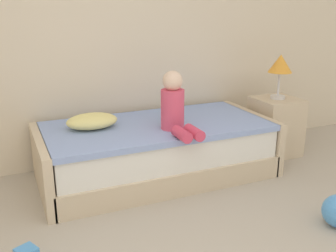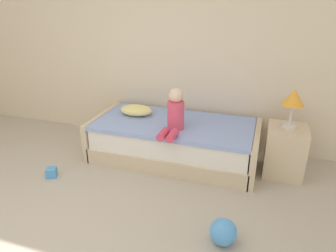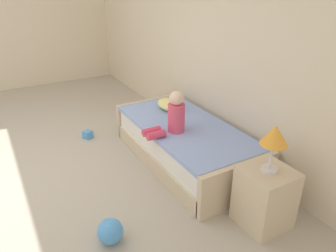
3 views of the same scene
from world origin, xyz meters
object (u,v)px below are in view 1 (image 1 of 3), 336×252
Objects in this scene: bed at (157,150)px; table_lamp at (280,66)px; nightstand at (275,126)px; pillow at (92,121)px; child_figure at (175,107)px.

table_lamp reaches higher than bed.
bed is at bearing -179.04° from nightstand.
pillow is at bearing 169.90° from bed.
nightstand is 1.18× the size of child_figure.
table_lamp is 1.32m from child_figure.
table_lamp is (1.35, 0.02, 0.69)m from bed.
bed is 0.52m from child_figure.
pillow is (-0.63, 0.33, -0.14)m from child_figure.
pillow is (-1.91, 0.08, 0.26)m from nightstand.
bed is 0.65m from pillow.
child_figure is (-1.28, -0.25, 0.40)m from nightstand.
nightstand is at bearing 0.96° from bed.
table_lamp is at bearing 0.00° from nightstand.
bed is at bearing -10.10° from pillow.
bed is 4.14× the size of child_figure.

